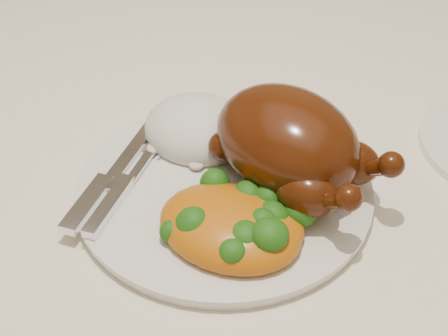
% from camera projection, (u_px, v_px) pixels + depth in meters
% --- Properties ---
extents(dining_table, '(1.60, 0.90, 0.76)m').
position_uv_depth(dining_table, '(158.00, 167.00, 0.79)').
color(dining_table, brown).
rests_on(dining_table, floor).
extents(tablecloth, '(1.73, 1.03, 0.18)m').
position_uv_depth(tablecloth, '(153.00, 120.00, 0.75)').
color(tablecloth, white).
rests_on(tablecloth, dining_table).
extents(dinner_plate, '(0.30, 0.30, 0.01)m').
position_uv_depth(dinner_plate, '(224.00, 189.00, 0.60)').
color(dinner_plate, silver).
rests_on(dinner_plate, tablecloth).
extents(roast_chicken, '(0.20, 0.16, 0.09)m').
position_uv_depth(roast_chicken, '(290.00, 143.00, 0.57)').
color(roast_chicken, '#451B07').
rests_on(roast_chicken, dinner_plate).
extents(rice_mound, '(0.13, 0.12, 0.06)m').
position_uv_depth(rice_mound, '(198.00, 129.00, 0.65)').
color(rice_mound, white).
rests_on(rice_mound, dinner_plate).
extents(mac_and_cheese, '(0.14, 0.11, 0.05)m').
position_uv_depth(mac_and_cheese, '(240.00, 224.00, 0.54)').
color(mac_and_cheese, orange).
rests_on(mac_and_cheese, dinner_plate).
extents(cutlery, '(0.04, 0.18, 0.01)m').
position_uv_depth(cutlery, '(112.00, 187.00, 0.59)').
color(cutlery, silver).
rests_on(cutlery, dinner_plate).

